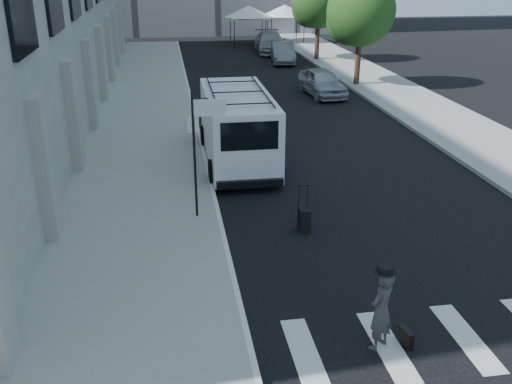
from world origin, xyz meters
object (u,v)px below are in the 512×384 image
object	(u,v)px
businessman	(381,310)
cargo_van	(237,126)
suitcase	(304,219)
parked_car_a	(322,82)
briefcase	(405,337)
parked_car_b	(283,53)
parked_car_c	(270,43)

from	to	relation	value
businessman	cargo_van	bearing A→B (deg)	-119.82
suitcase	parked_car_a	distance (m)	16.62
briefcase	parked_car_b	distance (m)	31.68
cargo_van	briefcase	bearing A→B (deg)	-80.57
businessman	parked_car_c	world-z (taller)	businessman
suitcase	parked_car_a	bearing A→B (deg)	74.36
parked_car_b	suitcase	bearing A→B (deg)	-93.64
suitcase	parked_car_c	world-z (taller)	parked_car_c
parked_car_a	parked_car_c	size ratio (longest dim) A/B	0.78
cargo_van	parked_car_a	world-z (taller)	cargo_van
businessman	cargo_van	world-z (taller)	cargo_van
briefcase	parked_car_a	world-z (taller)	parked_car_a
businessman	parked_car_b	size ratio (longest dim) A/B	0.38
parked_car_b	parked_car_c	xyz separation A→B (m)	(0.00, 4.85, 0.08)
businessman	parked_car_a	xyz separation A→B (m)	(4.59, 20.98, -0.09)
suitcase	parked_car_b	size ratio (longest dim) A/B	0.29
businessman	suitcase	xyz separation A→B (m)	(-0.22, 5.08, -0.48)
parked_car_b	parked_car_c	size ratio (longest dim) A/B	0.79
suitcase	parked_car_a	world-z (taller)	parked_car_a
suitcase	cargo_van	size ratio (longest dim) A/B	0.19
businessman	parked_car_c	distance (m)	36.55
briefcase	cargo_van	world-z (taller)	cargo_van
businessman	briefcase	distance (m)	0.83
briefcase	parked_car_a	size ratio (longest dim) A/B	0.10
briefcase	parked_car_c	distance (m)	36.50
briefcase	cargo_van	distance (m)	11.30
cargo_van	parked_car_b	distance (m)	21.14
businessman	parked_car_b	world-z (taller)	businessman
parked_car_b	briefcase	bearing A→B (deg)	-90.67
parked_car_b	parked_car_c	bearing A→B (deg)	96.70
cargo_van	parked_car_a	distance (m)	11.49
parked_car_a	cargo_van	bearing A→B (deg)	-125.11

